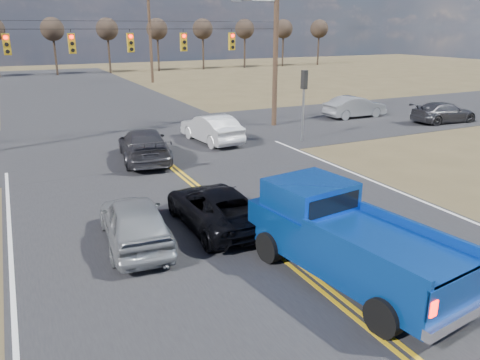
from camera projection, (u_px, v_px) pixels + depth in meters
name	position (u px, v px, depth m)	size (l,w,h in m)	color
ground	(326.00, 291.00, 11.31)	(160.00, 160.00, 0.00)	brown
road_main	(185.00, 178.00, 19.84)	(14.00, 120.00, 0.02)	#28282B
road_cross	(137.00, 139.00, 26.66)	(120.00, 12.00, 0.02)	#28282B
signal_gantry	(141.00, 47.00, 25.12)	(19.60, 4.83, 10.00)	#473323
utility_poles	(135.00, 45.00, 24.19)	(19.60, 58.32, 10.00)	#473323
treeline	(99.00, 33.00, 32.54)	(87.00, 117.80, 7.40)	#33261C
pickup_truck	(345.00, 239.00, 11.59)	(2.99, 6.17, 2.23)	black
silver_suv	(135.00, 221.00, 13.52)	(1.73, 4.31, 1.47)	gray
black_suv	(216.00, 207.00, 14.86)	(2.14, 4.65, 1.29)	black
white_car_queue	(211.00, 128.00, 25.78)	(1.64, 4.70, 1.55)	silver
dgrey_car_queue	(144.00, 145.00, 22.17)	(2.13, 5.24, 1.52)	#333338
cross_car_east_near	(355.00, 107.00, 32.99)	(4.54, 1.58, 1.50)	gray
cross_car_east_far	(444.00, 113.00, 31.19)	(4.65, 1.89, 1.35)	#313236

